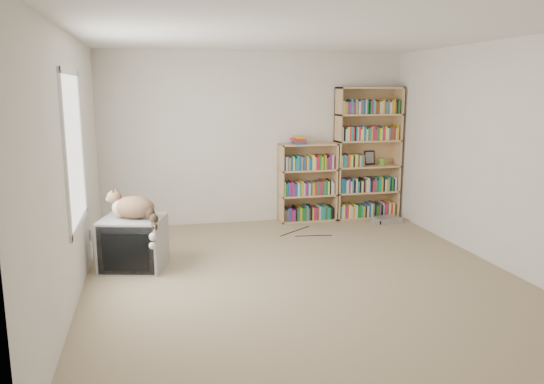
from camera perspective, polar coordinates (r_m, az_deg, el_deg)
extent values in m
cube|color=tan|center=(5.74, 3.27, -9.07)|extent=(4.50, 5.00, 0.01)
cube|color=silver|center=(7.85, -1.72, 5.78)|extent=(4.50, 0.02, 2.50)
cube|color=silver|center=(3.15, 16.25, -2.66)|extent=(4.50, 0.02, 2.50)
cube|color=silver|center=(5.27, -20.80, 2.45)|extent=(0.02, 5.00, 2.50)
cube|color=silver|center=(6.44, 23.06, 3.73)|extent=(0.02, 5.00, 2.50)
cube|color=white|center=(5.41, 3.57, 16.63)|extent=(4.50, 5.00, 0.02)
cube|color=white|center=(5.45, -20.50, 4.33)|extent=(0.02, 1.22, 1.52)
cube|color=#969698|center=(6.10, -14.68, -5.34)|extent=(0.79, 0.74, 0.57)
cube|color=black|center=(5.85, -15.47, -6.11)|extent=(0.59, 0.18, 0.53)
cube|color=black|center=(5.83, -15.52, -6.28)|extent=(0.47, 0.14, 0.40)
cube|color=black|center=(6.23, -14.33, -5.11)|extent=(0.47, 0.42, 0.34)
ellipsoid|color=#392417|center=(5.99, -14.61, -1.60)|extent=(0.53, 0.44, 0.25)
ellipsoid|color=#392417|center=(5.95, -13.56, -1.73)|extent=(0.27, 0.29, 0.19)
ellipsoid|color=tan|center=(6.04, -16.00, -1.67)|extent=(0.23, 0.23, 0.21)
ellipsoid|color=#392417|center=(6.05, -16.62, -0.54)|extent=(0.21, 0.20, 0.15)
sphere|color=beige|center=(6.08, -17.13, -0.72)|extent=(0.08, 0.08, 0.06)
cone|color=black|center=(6.01, -16.75, 0.07)|extent=(0.08, 0.09, 0.08)
cone|color=black|center=(6.08, -16.40, 0.22)|extent=(0.08, 0.09, 0.08)
cube|color=tan|center=(8.05, 7.05, 4.02)|extent=(0.02, 0.30, 1.99)
cube|color=tan|center=(8.43, 13.29, 4.13)|extent=(0.03, 0.30, 1.99)
cube|color=tan|center=(8.35, 9.87, 4.20)|extent=(1.00, 0.03, 1.99)
cube|color=tan|center=(8.17, 10.48, 10.95)|extent=(1.00, 0.30, 0.02)
cube|color=tan|center=(8.40, 10.01, -2.59)|extent=(1.00, 0.30, 0.03)
cube|color=tan|center=(8.32, 10.10, 0.04)|extent=(1.00, 0.30, 0.03)
cube|color=tan|center=(8.25, 10.20, 2.73)|extent=(1.00, 0.30, 0.02)
cube|color=tan|center=(8.21, 10.29, 5.45)|extent=(1.00, 0.30, 0.02)
cube|color=tan|center=(8.18, 10.38, 8.19)|extent=(1.00, 0.30, 0.02)
cube|color=red|center=(8.38, 10.04, -1.88)|extent=(0.92, 0.24, 0.19)
cube|color=#174797|center=(8.30, 10.13, 0.77)|extent=(0.92, 0.24, 0.19)
cube|color=#14722A|center=(8.24, 10.22, 3.47)|extent=(0.92, 0.24, 0.19)
cube|color=beige|center=(8.20, 10.32, 6.20)|extent=(0.92, 0.24, 0.19)
cube|color=black|center=(8.17, 10.41, 8.94)|extent=(0.92, 0.24, 0.19)
cube|color=tan|center=(7.86, 0.97, 0.91)|extent=(0.03, 0.30, 1.17)
cube|color=tan|center=(8.10, 6.68, 1.14)|extent=(0.02, 0.30, 1.17)
cube|color=tan|center=(8.10, 3.59, 1.19)|extent=(0.85, 0.03, 1.17)
cube|color=tan|center=(7.89, 3.92, 5.14)|extent=(0.85, 0.30, 0.02)
cube|color=tan|center=(8.09, 3.81, -2.98)|extent=(0.85, 0.30, 0.03)
cube|color=tan|center=(8.00, 3.85, -0.32)|extent=(0.85, 0.30, 0.03)
cube|color=tan|center=(7.94, 3.88, 2.39)|extent=(0.85, 0.30, 0.02)
cube|color=red|center=(8.06, 3.82, -2.24)|extent=(0.77, 0.24, 0.19)
cube|color=#174797|center=(7.98, 3.86, 0.43)|extent=(0.77, 0.24, 0.19)
cube|color=#14722A|center=(7.92, 3.90, 3.16)|extent=(0.77, 0.24, 0.19)
cube|color=red|center=(7.81, 2.87, 5.60)|extent=(0.20, 0.26, 0.11)
cylinder|color=#58A02D|center=(8.34, 11.74, 3.20)|extent=(0.09, 0.09, 0.10)
cube|color=black|center=(8.36, 10.43, 3.67)|extent=(0.16, 0.05, 0.22)
cube|color=#AEAEB3|center=(8.12, 12.22, -2.93)|extent=(0.42, 0.33, 0.09)
cube|color=silver|center=(6.47, -18.92, -4.35)|extent=(0.01, 0.08, 0.13)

